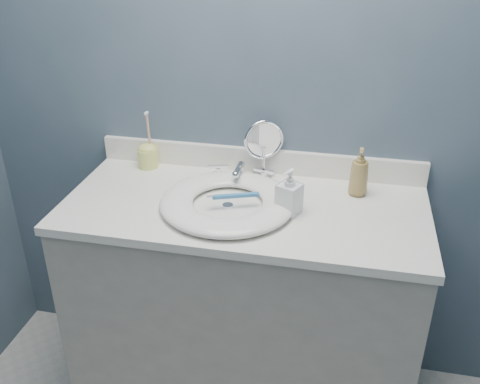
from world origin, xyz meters
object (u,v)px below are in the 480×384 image
(makeup_mirror, at_px, (264,146))
(toothbrush_holder, at_px, (148,154))
(soap_bottle_clear, at_px, (289,192))
(soap_bottle_amber, at_px, (359,172))

(makeup_mirror, xyz_separation_m, toothbrush_holder, (-0.44, -0.01, -0.07))
(makeup_mirror, distance_m, soap_bottle_clear, 0.29)
(toothbrush_holder, bearing_deg, soap_bottle_clear, -22.84)
(soap_bottle_clear, bearing_deg, makeup_mirror, 141.96)
(makeup_mirror, relative_size, soap_bottle_amber, 1.28)
(soap_bottle_clear, bearing_deg, toothbrush_holder, -177.57)
(makeup_mirror, relative_size, soap_bottle_clear, 1.42)
(soap_bottle_amber, bearing_deg, makeup_mirror, 169.94)
(makeup_mirror, xyz_separation_m, soap_bottle_amber, (0.34, -0.08, -0.03))
(toothbrush_holder, bearing_deg, soap_bottle_amber, -4.62)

